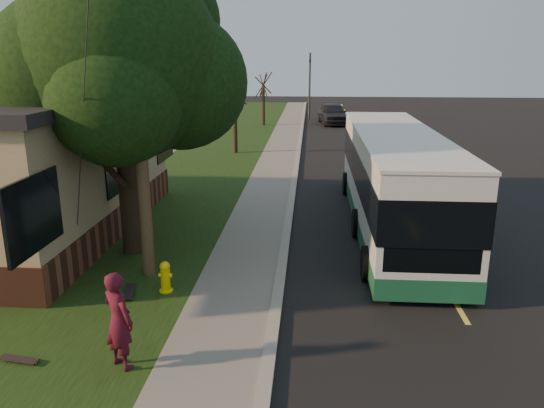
% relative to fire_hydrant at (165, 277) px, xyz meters
% --- Properties ---
extents(ground, '(120.00, 120.00, 0.00)m').
position_rel_fire_hydrant_xyz_m(ground, '(2.60, 0.00, -0.43)').
color(ground, black).
rests_on(ground, ground).
extents(road, '(8.00, 80.00, 0.01)m').
position_rel_fire_hydrant_xyz_m(road, '(6.60, 10.00, -0.43)').
color(road, black).
rests_on(road, ground).
extents(curb, '(0.25, 80.00, 0.12)m').
position_rel_fire_hydrant_xyz_m(curb, '(2.60, 10.00, -0.37)').
color(curb, gray).
rests_on(curb, ground).
extents(sidewalk, '(2.00, 80.00, 0.08)m').
position_rel_fire_hydrant_xyz_m(sidewalk, '(1.60, 10.00, -0.39)').
color(sidewalk, slate).
rests_on(sidewalk, ground).
extents(grass_verge, '(5.00, 80.00, 0.07)m').
position_rel_fire_hydrant_xyz_m(grass_verge, '(-1.90, 10.00, -0.40)').
color(grass_verge, black).
rests_on(grass_verge, ground).
extents(fire_hydrant, '(0.32, 0.32, 0.74)m').
position_rel_fire_hydrant_xyz_m(fire_hydrant, '(0.00, 0.00, 0.00)').
color(fire_hydrant, yellow).
rests_on(fire_hydrant, grass_verge).
extents(utility_pole, '(2.86, 3.21, 9.07)m').
position_rel_fire_hydrant_xyz_m(utility_pole, '(-0.71, 0.99, 4.20)').
color(utility_pole, '#473321').
rests_on(utility_pole, ground).
extents(leafy_tree, '(6.30, 6.00, 7.80)m').
position_rel_fire_hydrant_xyz_m(leafy_tree, '(-1.57, 2.65, 4.73)').
color(leafy_tree, black).
rests_on(leafy_tree, grass_verge).
extents(bare_tree_near, '(1.38, 1.21, 4.31)m').
position_rel_fire_hydrant_xyz_m(bare_tree_near, '(-0.90, 18.00, 1.72)').
color(bare_tree_near, black).
rests_on(bare_tree_near, grass_verge).
extents(bare_tree_far, '(1.38, 1.21, 4.03)m').
position_rel_fire_hydrant_xyz_m(bare_tree_far, '(-0.40, 30.00, 1.57)').
color(bare_tree_far, black).
rests_on(bare_tree_far, grass_verge).
extents(traffic_signal, '(0.18, 0.22, 5.50)m').
position_rel_fire_hydrant_xyz_m(traffic_signal, '(3.10, 34.00, 2.73)').
color(traffic_signal, '#2D2D30').
rests_on(traffic_signal, ground).
extents(transit_bus, '(2.63, 11.42, 3.09)m').
position_rel_fire_hydrant_xyz_m(transit_bus, '(5.91, 5.32, 1.21)').
color(transit_bus, silver).
rests_on(transit_bus, ground).
extents(skateboarder, '(0.78, 0.72, 1.79)m').
position_rel_fire_hydrant_xyz_m(skateboarder, '(0.04, -3.06, 0.53)').
color(skateboarder, '#460E1D').
rests_on(skateboarder, grass_verge).
extents(skateboard_main, '(0.42, 0.88, 0.08)m').
position_rel_fire_hydrant_xyz_m(skateboard_main, '(-0.80, -0.19, -0.30)').
color(skateboard_main, black).
rests_on(skateboard_main, grass_verge).
extents(skateboard_spare, '(0.76, 0.31, 0.07)m').
position_rel_fire_hydrant_xyz_m(skateboard_spare, '(-1.85, -3.08, -0.31)').
color(skateboard_spare, black).
rests_on(skateboard_spare, grass_verge).
extents(dumpster, '(1.54, 1.37, 1.15)m').
position_rel_fire_hydrant_xyz_m(dumpster, '(-5.23, 6.63, 0.18)').
color(dumpster, black).
rests_on(dumpster, building_lot).
extents(distant_car, '(2.61, 5.12, 1.67)m').
position_rel_fire_hydrant_xyz_m(distant_car, '(4.99, 31.50, 0.40)').
color(distant_car, black).
rests_on(distant_car, ground).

